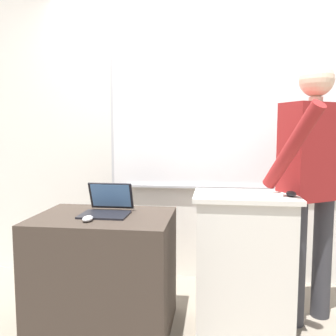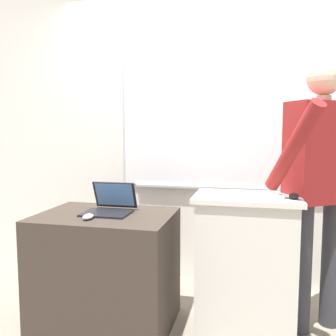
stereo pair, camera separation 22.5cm
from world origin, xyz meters
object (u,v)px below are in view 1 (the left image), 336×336
at_px(wireless_keyboard, 244,194).
at_px(computer_mouse_by_keyboard, 291,194).
at_px(lectern_podium, 244,263).
at_px(computer_mouse_by_laptop, 88,219).
at_px(side_desk, 104,272).
at_px(person_presenter, 313,173).
at_px(laptop, 108,205).

height_order(wireless_keyboard, computer_mouse_by_keyboard, computer_mouse_by_keyboard).
bearing_deg(lectern_podium, computer_mouse_by_laptop, -164.87).
bearing_deg(side_desk, computer_mouse_by_laptop, -105.68).
bearing_deg(computer_mouse_by_keyboard, person_presenter, 50.56).
bearing_deg(person_presenter, wireless_keyboard, 173.58).
distance_m(lectern_podium, wireless_keyboard, 0.47).
distance_m(side_desk, wireless_keyboard, 1.06).
bearing_deg(computer_mouse_by_keyboard, wireless_keyboard, -178.68).
distance_m(lectern_podium, computer_mouse_by_keyboard, 0.55).
bearing_deg(lectern_podium, laptop, -178.09).
bearing_deg(computer_mouse_by_laptop, side_desk, 74.32).
height_order(person_presenter, wireless_keyboard, person_presenter).
xyz_separation_m(side_desk, computer_mouse_by_keyboard, (1.20, 0.05, 0.55)).
bearing_deg(computer_mouse_by_keyboard, side_desk, -177.63).
xyz_separation_m(lectern_podium, computer_mouse_by_keyboard, (0.28, -0.05, 0.47)).
relative_size(laptop, computer_mouse_by_keyboard, 3.12).
bearing_deg(person_presenter, side_desk, 158.61).
relative_size(side_desk, laptop, 2.86).
xyz_separation_m(lectern_podium, wireless_keyboard, (-0.01, -0.05, 0.47)).
distance_m(laptop, computer_mouse_by_keyboard, 1.19).
xyz_separation_m(person_presenter, computer_mouse_by_laptop, (-1.43, -0.44, -0.25)).
distance_m(side_desk, person_presenter, 1.55).
distance_m(computer_mouse_by_laptop, computer_mouse_by_keyboard, 1.27).
relative_size(laptop, computer_mouse_by_laptop, 3.12).
distance_m(lectern_podium, computer_mouse_by_laptop, 1.05).
bearing_deg(wireless_keyboard, lectern_podium, 79.80).
bearing_deg(side_desk, laptop, 80.63).
bearing_deg(computer_mouse_by_laptop, computer_mouse_by_keyboard, 9.80).
bearing_deg(wireless_keyboard, laptop, 178.54).
bearing_deg(computer_mouse_by_keyboard, lectern_podium, 170.41).
bearing_deg(person_presenter, laptop, 156.03).
relative_size(computer_mouse_by_laptop, computer_mouse_by_keyboard, 1.00).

